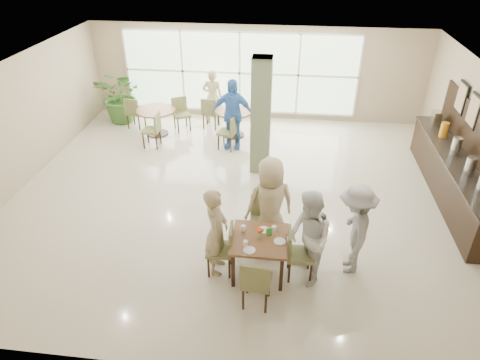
# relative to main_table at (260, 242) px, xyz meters

# --- Properties ---
(ground) EXTENTS (10.00, 10.00, 0.00)m
(ground) POSITION_rel_main_table_xyz_m (-0.69, 2.46, -0.66)
(ground) COLOR beige
(ground) RESTS_ON ground
(room_shell) EXTENTS (10.00, 10.00, 10.00)m
(room_shell) POSITION_rel_main_table_xyz_m (-0.69, 2.46, 1.05)
(room_shell) COLOR white
(room_shell) RESTS_ON ground
(window_bank) EXTENTS (7.00, 0.04, 7.00)m
(window_bank) POSITION_rel_main_table_xyz_m (-1.19, 6.92, 0.74)
(window_bank) COLOR silver
(window_bank) RESTS_ON ground
(column) EXTENTS (0.45, 0.45, 2.80)m
(column) POSITION_rel_main_table_xyz_m (-0.29, 3.66, 0.74)
(column) COLOR #5E6949
(column) RESTS_ON ground
(main_table) EXTENTS (0.94, 0.94, 0.75)m
(main_table) POSITION_rel_main_table_xyz_m (0.00, 0.00, 0.00)
(main_table) COLOR brown
(main_table) RESTS_ON ground
(round_table_left) EXTENTS (1.11, 1.11, 0.75)m
(round_table_left) POSITION_rel_main_table_xyz_m (-3.39, 5.35, -0.08)
(round_table_left) COLOR brown
(round_table_left) RESTS_ON ground
(round_table_right) EXTENTS (1.02, 1.02, 0.75)m
(round_table_right) POSITION_rel_main_table_xyz_m (-1.19, 5.53, -0.10)
(round_table_right) COLOR brown
(round_table_right) RESTS_ON ground
(chairs_main_table) EXTENTS (1.85, 1.99, 0.95)m
(chairs_main_table) POSITION_rel_main_table_xyz_m (0.00, 0.00, -0.18)
(chairs_main_table) COLOR olive
(chairs_main_table) RESTS_ON ground
(chairs_table_left) EXTENTS (1.97, 1.70, 0.95)m
(chairs_table_left) POSITION_rel_main_table_xyz_m (-3.40, 5.34, -0.18)
(chairs_table_left) COLOR olive
(chairs_table_left) RESTS_ON ground
(chairs_table_right) EXTENTS (2.07, 1.84, 0.95)m
(chairs_table_right) POSITION_rel_main_table_xyz_m (-1.20, 5.52, -0.18)
(chairs_table_right) COLOR olive
(chairs_table_right) RESTS_ON ground
(tabletop_clutter) EXTENTS (0.78, 0.76, 0.21)m
(tabletop_clutter) POSITION_rel_main_table_xyz_m (0.00, 0.01, 0.16)
(tabletop_clutter) COLOR white
(tabletop_clutter) RESTS_ON main_table
(buffet_counter) EXTENTS (0.64, 4.70, 1.95)m
(buffet_counter) POSITION_rel_main_table_xyz_m (4.01, 2.96, -0.10)
(buffet_counter) COLOR black
(buffet_counter) RESTS_ON ground
(framed_art_a) EXTENTS (0.05, 0.55, 0.70)m
(framed_art_a) POSITION_rel_main_table_xyz_m (4.26, 3.46, 1.19)
(framed_art_a) COLOR black
(framed_art_a) RESTS_ON ground
(framed_art_b) EXTENTS (0.05, 0.55, 0.70)m
(framed_art_b) POSITION_rel_main_table_xyz_m (4.26, 4.26, 1.19)
(framed_art_b) COLOR black
(framed_art_b) RESTS_ON ground
(potted_plant) EXTENTS (1.77, 1.77, 1.63)m
(potted_plant) POSITION_rel_main_table_xyz_m (-4.66, 6.14, 0.16)
(potted_plant) COLOR #3B6C2B
(potted_plant) RESTS_ON ground
(teen_left) EXTENTS (0.39, 0.60, 1.64)m
(teen_left) POSITION_rel_main_table_xyz_m (-0.73, -0.00, 0.16)
(teen_left) COLOR tan
(teen_left) RESTS_ON ground
(teen_far) EXTENTS (1.02, 0.79, 1.85)m
(teen_far) POSITION_rel_main_table_xyz_m (0.12, 0.77, 0.27)
(teen_far) COLOR tan
(teen_far) RESTS_ON ground
(teen_right) EXTENTS (0.92, 1.02, 1.72)m
(teen_right) POSITION_rel_main_table_xyz_m (0.80, -0.05, 0.21)
(teen_right) COLOR white
(teen_right) RESTS_ON ground
(teen_standing) EXTENTS (0.70, 1.14, 1.70)m
(teen_standing) POSITION_rel_main_table_xyz_m (1.58, 0.30, 0.20)
(teen_standing) COLOR #949496
(teen_standing) RESTS_ON ground
(adult_a) EXTENTS (1.14, 0.68, 1.91)m
(adult_a) POSITION_rel_main_table_xyz_m (-1.13, 4.80, 0.30)
(adult_a) COLOR #4581D0
(adult_a) RESTS_ON ground
(adult_b) EXTENTS (0.66, 1.40, 1.48)m
(adult_b) POSITION_rel_main_table_xyz_m (-0.40, 5.53, 0.09)
(adult_b) COLOR white
(adult_b) RESTS_ON ground
(adult_standing) EXTENTS (0.63, 0.44, 1.64)m
(adult_standing) POSITION_rel_main_table_xyz_m (-1.93, 6.37, 0.17)
(adult_standing) COLOR tan
(adult_standing) RESTS_ON ground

